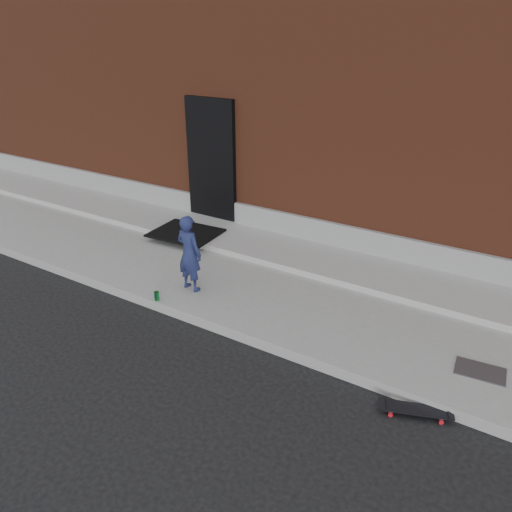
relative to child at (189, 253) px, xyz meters
The scene contains 9 objects.
ground 1.57m from the child, 24.68° to the right, with size 80.00×80.00×0.00m, color black.
sidewalk 1.69m from the child, 36.07° to the left, with size 20.00×3.00×0.15m, color gray.
apron 2.28m from the child, 55.25° to the left, with size 20.00×1.20×0.10m, color gray.
building 6.77m from the child, 78.87° to the left, with size 20.00×8.10×5.00m.
child is the anchor object (origin of this frame).
skateboard 3.66m from the child, 11.21° to the right, with size 0.75×0.43×0.08m.
soda_can 0.76m from the child, 110.40° to the right, with size 0.07×0.07×0.13m, color #1B893B.
doormat 1.95m from the child, 131.64° to the left, with size 1.17×0.95×0.03m, color black.
utility_plate 4.04m from the child, ahead, with size 0.54×0.35×0.02m, color #4C4C50.
Camera 1 is at (2.99, -4.42, 3.73)m, focal length 35.00 mm.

